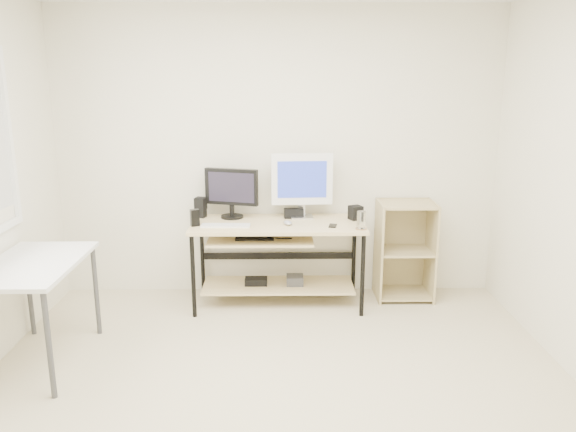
% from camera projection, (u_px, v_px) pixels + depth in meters
% --- Properties ---
extents(room, '(4.01, 4.01, 2.62)m').
position_uv_depth(room, '(252.00, 198.00, 3.17)').
color(room, beige).
rests_on(room, ground).
extents(desk, '(1.50, 0.65, 0.75)m').
position_uv_depth(desk, '(275.00, 246.00, 4.93)').
color(desk, beige).
rests_on(desk, ground).
extents(side_table, '(0.60, 1.00, 0.75)m').
position_uv_depth(side_table, '(33.00, 273.00, 3.85)').
color(side_table, white).
rests_on(side_table, ground).
extents(shelf_unit, '(0.50, 0.40, 0.90)m').
position_uv_depth(shelf_unit, '(404.00, 249.00, 5.13)').
color(shelf_unit, tan).
rests_on(shelf_unit, ground).
extents(black_monitor, '(0.48, 0.20, 0.44)m').
position_uv_depth(black_monitor, '(231.00, 190.00, 4.98)').
color(black_monitor, black).
rests_on(black_monitor, desk).
extents(white_imac, '(0.55, 0.17, 0.58)m').
position_uv_depth(white_imac, '(302.00, 181.00, 4.97)').
color(white_imac, silver).
rests_on(white_imac, desk).
extents(keyboard, '(0.42, 0.13, 0.01)m').
position_uv_depth(keyboard, '(226.00, 225.00, 4.75)').
color(keyboard, white).
rests_on(keyboard, desk).
extents(mouse, '(0.10, 0.12, 0.04)m').
position_uv_depth(mouse, '(288.00, 223.00, 4.80)').
color(mouse, '#ACACB0').
rests_on(mouse, desk).
extents(center_speaker, '(0.18, 0.09, 0.09)m').
position_uv_depth(center_speaker, '(294.00, 213.00, 5.03)').
color(center_speaker, black).
rests_on(center_speaker, desk).
extents(speaker_left, '(0.11, 0.11, 0.18)m').
position_uv_depth(speaker_left, '(201.00, 207.00, 5.04)').
color(speaker_left, black).
rests_on(speaker_left, desk).
extents(speaker_right, '(0.14, 0.14, 0.12)m').
position_uv_depth(speaker_right, '(356.00, 213.00, 4.97)').
color(speaker_right, black).
rests_on(speaker_right, desk).
extents(audio_controller, '(0.08, 0.07, 0.14)m').
position_uv_depth(audio_controller, '(195.00, 218.00, 4.75)').
color(audio_controller, black).
rests_on(audio_controller, desk).
extents(volume_puck, '(0.07, 0.07, 0.03)m').
position_uv_depth(volume_puck, '(196.00, 222.00, 4.84)').
color(volume_puck, black).
rests_on(volume_puck, desk).
extents(smartphone, '(0.08, 0.12, 0.01)m').
position_uv_depth(smartphone, '(333.00, 226.00, 4.76)').
color(smartphone, black).
rests_on(smartphone, desk).
extents(coaster, '(0.10, 0.10, 0.01)m').
position_uv_depth(coaster, '(361.00, 229.00, 4.67)').
color(coaster, olive).
rests_on(coaster, desk).
extents(drinking_glass, '(0.07, 0.07, 0.15)m').
position_uv_depth(drinking_glass, '(361.00, 220.00, 4.65)').
color(drinking_glass, white).
rests_on(drinking_glass, coaster).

